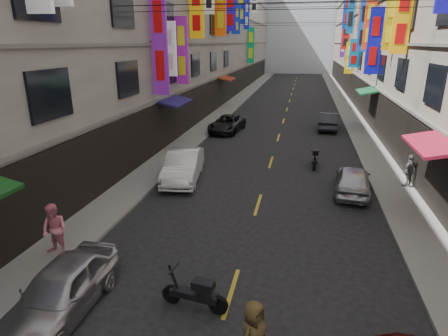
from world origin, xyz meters
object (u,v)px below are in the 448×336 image
at_px(pedestrian_crossing, 253,335).
at_px(car_left_mid, 183,166).
at_px(car_left_near, 61,290).
at_px(pedestrian_rfar, 410,171).
at_px(car_left_far, 227,124).
at_px(pedestrian_lfar, 55,230).
at_px(car_right_mid, 353,180).
at_px(scooter_far_right, 315,159).
at_px(car_right_far, 328,121).
at_px(scooter_crossing, 195,293).

bearing_deg(pedestrian_crossing, car_left_mid, 50.29).
relative_size(car_left_near, pedestrian_rfar, 2.54).
height_order(car_left_far, pedestrian_lfar, pedestrian_lfar).
height_order(car_left_far, car_right_mid, car_right_mid).
height_order(scooter_far_right, car_right_mid, car_right_mid).
distance_m(pedestrian_lfar, pedestrian_rfar, 15.06).
distance_m(scooter_far_right, pedestrian_rfar, 4.86).
bearing_deg(car_right_far, pedestrian_rfar, 106.86).
height_order(car_left_near, car_left_mid, car_left_mid).
bearing_deg(pedestrian_crossing, pedestrian_lfar, 91.64).
distance_m(car_left_near, pedestrian_rfar, 15.20).
bearing_deg(pedestrian_crossing, car_right_far, 18.90).
bearing_deg(pedestrian_rfar, car_left_mid, -39.35).
relative_size(car_left_near, car_left_mid, 0.88).
height_order(car_right_mid, car_right_far, car_right_far).
bearing_deg(pedestrian_crossing, scooter_crossing, 73.44).
bearing_deg(car_right_mid, scooter_crossing, 68.19).
distance_m(car_left_near, car_left_mid, 9.87).
height_order(pedestrian_rfar, pedestrian_crossing, pedestrian_rfar).
relative_size(car_right_mid, pedestrian_rfar, 2.43).
bearing_deg(car_right_mid, pedestrian_rfar, -150.95).
xyz_separation_m(scooter_far_right, pedestrian_rfar, (4.17, -2.46, 0.44)).
bearing_deg(car_left_mid, scooter_far_right, 20.02).
bearing_deg(scooter_far_right, pedestrian_crossing, 87.11).
height_order(car_left_mid, pedestrian_rfar, pedestrian_rfar).
relative_size(scooter_far_right, pedestrian_crossing, 1.14).
height_order(scooter_crossing, car_left_far, car_left_far).
height_order(car_right_mid, pedestrian_crossing, pedestrian_crossing).
distance_m(scooter_far_right, pedestrian_lfar, 13.78).
bearing_deg(car_right_mid, pedestrian_lfar, 44.11).
xyz_separation_m(car_left_near, car_right_mid, (8.00, 9.80, -0.03)).
distance_m(pedestrian_lfar, pedestrian_crossing, 7.23).
distance_m(car_left_near, car_right_mid, 12.65).
bearing_deg(car_left_mid, pedestrian_lfar, -111.16).
relative_size(scooter_far_right, pedestrian_lfar, 1.06).
distance_m(car_left_far, pedestrian_rfar, 14.42).
bearing_deg(car_left_near, pedestrian_crossing, -8.31).
xyz_separation_m(car_left_mid, car_right_mid, (8.00, -0.07, -0.10)).
bearing_deg(car_left_mid, car_left_near, -98.42).
bearing_deg(car_left_far, pedestrian_crossing, -71.63).
relative_size(scooter_far_right, car_right_far, 0.45).
bearing_deg(car_left_near, car_left_mid, 89.42).
bearing_deg(car_left_far, car_right_mid, -48.19).
xyz_separation_m(car_left_mid, pedestrian_rfar, (10.60, 1.03, 0.15)).
distance_m(car_left_mid, pedestrian_lfar, 7.82).
xyz_separation_m(car_right_far, pedestrian_crossing, (-2.68, -23.73, 0.13)).
xyz_separation_m(scooter_crossing, scooter_far_right, (3.20, 12.51, 0.00)).
relative_size(car_left_mid, pedestrian_lfar, 2.61).
relative_size(car_right_mid, pedestrian_lfar, 2.18).
xyz_separation_m(car_left_near, pedestrian_crossing, (4.90, -0.66, 0.13)).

